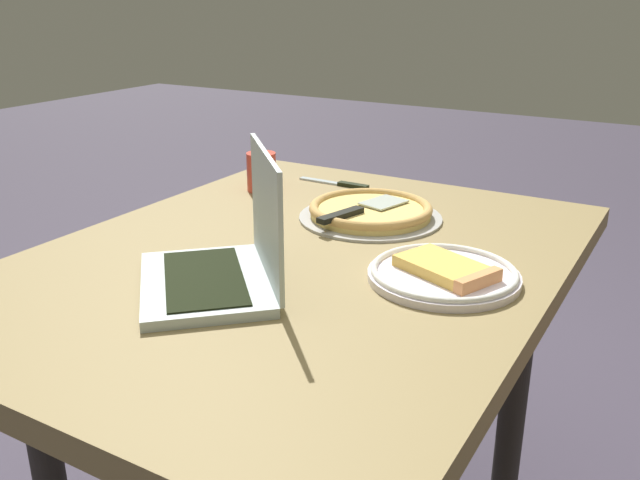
{
  "coord_description": "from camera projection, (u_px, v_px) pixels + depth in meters",
  "views": [
    {
      "loc": [
        1.04,
        0.66,
        1.21
      ],
      "look_at": [
        -0.04,
        0.03,
        0.75
      ],
      "focal_mm": 38.4,
      "sensor_mm": 36.0,
      "label": 1
    }
  ],
  "objects": [
    {
      "name": "table_knife",
      "position": [
        340.0,
        184.0,
        1.78
      ],
      "size": [
        0.02,
        0.2,
        0.01
      ],
      "color": "silver",
      "rests_on": "dining_table"
    },
    {
      "name": "pizza_plate",
      "position": [
        444.0,
        273.0,
        1.2
      ],
      "size": [
        0.27,
        0.27,
        0.04
      ],
      "color": "white",
      "rests_on": "dining_table"
    },
    {
      "name": "dining_table",
      "position": [
        299.0,
        294.0,
        1.35
      ],
      "size": [
        1.24,
        0.95,
        0.73
      ],
      "color": "olive",
      "rests_on": "ground_plane"
    },
    {
      "name": "laptop",
      "position": [
        226.0,
        259.0,
        1.16
      ],
      "size": [
        0.36,
        0.36,
        0.23
      ],
      "color": "#B4C3C2",
      "rests_on": "dining_table"
    },
    {
      "name": "pizza_tray",
      "position": [
        370.0,
        211.0,
        1.52
      ],
      "size": [
        0.32,
        0.32,
        0.04
      ],
      "color": "#A5A4A0",
      "rests_on": "dining_table"
    },
    {
      "name": "drink_cup",
      "position": [
        261.0,
        171.0,
        1.72
      ],
      "size": [
        0.07,
        0.07,
        0.1
      ],
      "color": "#D13F30",
      "rests_on": "dining_table"
    }
  ]
}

